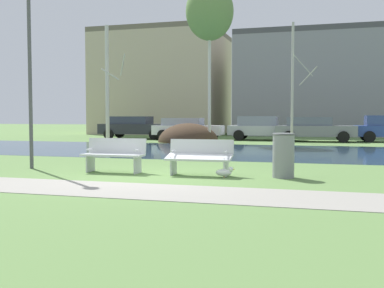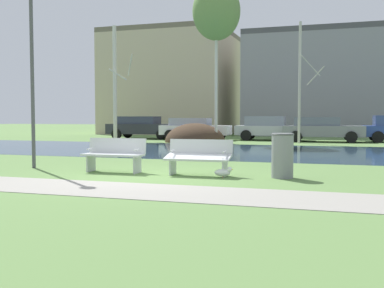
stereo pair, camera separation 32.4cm
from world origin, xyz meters
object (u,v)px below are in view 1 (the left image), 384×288
at_px(streetlamp, 29,43).
at_px(parked_van_nearest_dark, 135,127).
at_px(bench_left, 114,154).
at_px(bench_right, 200,156).
at_px(trash_bin, 283,155).
at_px(parked_sedan_second_white, 187,128).
at_px(parked_wagon_fourth_grey, 314,129).
at_px(parked_hatch_third_silver, 262,128).
at_px(seagull, 225,172).

bearing_deg(streetlamp, parked_van_nearest_dark, 104.01).
relative_size(bench_left, bench_right, 1.00).
relative_size(trash_bin, parked_van_nearest_dark, 0.22).
distance_m(bench_right, parked_van_nearest_dark, 19.49).
distance_m(parked_van_nearest_dark, parked_sedan_second_white, 3.72).
xyz_separation_m(bench_right, parked_wagon_fourth_grey, (2.19, 16.85, 0.28)).
height_order(streetlamp, parked_hatch_third_silver, streetlamp).
bearing_deg(bench_left, bench_right, 0.00).
xyz_separation_m(trash_bin, streetlamp, (-6.85, 0.04, 2.89)).
xyz_separation_m(bench_right, streetlamp, (-4.87, 0.21, 2.96)).
distance_m(seagull, parked_hatch_third_silver, 17.94).
xyz_separation_m(bench_left, streetlamp, (-2.60, 0.21, 2.96)).
xyz_separation_m(bench_right, trash_bin, (1.98, 0.17, 0.07)).
height_order(bench_left, seagull, bench_left).
bearing_deg(parked_sedan_second_white, seagull, -70.31).
relative_size(trash_bin, parked_wagon_fourth_grey, 0.23).
bearing_deg(streetlamp, trash_bin, -0.34).
bearing_deg(parked_wagon_fourth_grey, streetlamp, -112.98).
xyz_separation_m(parked_sedan_second_white, parked_hatch_third_silver, (4.51, 0.82, 0.04)).
distance_m(streetlamp, parked_van_nearest_dark, 17.74).
relative_size(seagull, parked_van_nearest_dark, 0.10).
xyz_separation_m(bench_left, parked_wagon_fourth_grey, (4.46, 16.85, 0.28)).
bearing_deg(parked_van_nearest_dark, bench_right, -62.12).
distance_m(seagull, streetlamp, 6.47).
xyz_separation_m(bench_right, parked_hatch_third_silver, (-0.91, 17.61, 0.30)).
xyz_separation_m(trash_bin, parked_wagon_fourth_grey, (0.21, 16.69, 0.21)).
height_order(seagull, parked_van_nearest_dark, parked_van_nearest_dark).
height_order(trash_bin, seagull, trash_bin).
xyz_separation_m(parked_van_nearest_dark, parked_sedan_second_white, (3.69, -0.44, -0.05)).
height_order(parked_van_nearest_dark, parked_wagon_fourth_grey, parked_van_nearest_dark).
bearing_deg(parked_sedan_second_white, parked_wagon_fourth_grey, 0.49).
xyz_separation_m(seagull, parked_sedan_second_white, (-6.10, 17.04, 0.59)).
height_order(bench_left, bench_right, same).
xyz_separation_m(streetlamp, parked_hatch_third_silver, (3.96, 17.40, -2.67)).
height_order(trash_bin, streetlamp, streetlamp).
height_order(streetlamp, parked_wagon_fourth_grey, streetlamp).
bearing_deg(bench_right, trash_bin, 4.83).
bearing_deg(parked_sedan_second_white, parked_hatch_third_silver, 10.29).
xyz_separation_m(streetlamp, parked_van_nearest_dark, (-4.24, 17.02, -2.66)).
height_order(seagull, streetlamp, streetlamp).
relative_size(bench_right, parked_van_nearest_dark, 0.34).
height_order(trash_bin, parked_sedan_second_white, parked_sedan_second_white).
bearing_deg(parked_sedan_second_white, streetlamp, -88.09).
xyz_separation_m(bench_left, parked_van_nearest_dark, (-6.84, 17.23, 0.30)).
xyz_separation_m(bench_left, seagull, (2.94, -0.25, -0.34)).
relative_size(bench_left, parked_hatch_third_silver, 0.38).
bearing_deg(bench_left, parked_wagon_fourth_grey, 75.17).
xyz_separation_m(parked_van_nearest_dark, parked_wagon_fourth_grey, (11.31, -0.37, -0.02)).
height_order(bench_left, parked_sedan_second_white, parked_sedan_second_white).
relative_size(bench_right, parked_wagon_fourth_grey, 0.35).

